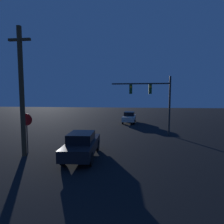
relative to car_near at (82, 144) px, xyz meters
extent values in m
cube|color=black|center=(0.00, 0.04, -0.11)|extent=(1.87, 4.32, 0.63)
cube|color=black|center=(0.01, -0.17, 0.48)|extent=(1.49, 1.84, 0.55)
cylinder|color=black|center=(-0.83, 1.31, -0.42)|extent=(0.22, 0.74, 0.73)
cylinder|color=black|center=(0.67, 1.40, -0.42)|extent=(0.22, 0.74, 0.73)
cylinder|color=black|center=(-0.68, -1.31, -0.42)|extent=(0.22, 0.74, 0.73)
cylinder|color=black|center=(0.82, -1.23, -0.42)|extent=(0.22, 0.74, 0.73)
sphere|color=#F9EFC6|center=(-0.57, 2.15, -0.05)|extent=(0.18, 0.18, 0.18)
sphere|color=#F9EFC6|center=(0.33, 2.20, -0.05)|extent=(0.18, 0.18, 0.18)
cube|color=beige|center=(2.64, 14.52, -0.11)|extent=(1.93, 4.34, 0.63)
cube|color=black|center=(2.65, 14.73, 0.48)|extent=(1.51, 1.86, 0.55)
cylinder|color=black|center=(3.29, 13.15, -0.42)|extent=(0.23, 0.74, 0.73)
cylinder|color=black|center=(1.79, 13.26, -0.42)|extent=(0.23, 0.74, 0.73)
cylinder|color=black|center=(3.48, 15.77, -0.42)|extent=(0.23, 0.74, 0.73)
cylinder|color=black|center=(1.98, 15.88, -0.42)|extent=(0.23, 0.74, 0.73)
sphere|color=#F9EFC6|center=(2.93, 12.35, -0.05)|extent=(0.18, 0.18, 0.18)
sphere|color=#F9EFC6|center=(2.04, 12.42, -0.05)|extent=(0.18, 0.18, 0.18)
cylinder|color=#2D2D2D|center=(6.51, 6.84, 1.99)|extent=(0.18, 0.18, 5.57)
cube|color=#2D2D2D|center=(3.77, 6.84, 4.11)|extent=(5.46, 0.12, 0.12)
cube|color=#1E471E|center=(4.69, 6.84, 3.60)|extent=(0.28, 0.28, 0.90)
cylinder|color=orange|center=(4.69, 6.69, 3.80)|extent=(0.20, 0.02, 0.20)
cube|color=#1E471E|center=(2.86, 6.84, 3.60)|extent=(0.28, 0.28, 0.90)
cylinder|color=orange|center=(2.86, 6.69, 3.80)|extent=(0.20, 0.02, 0.20)
cylinder|color=#2D2D2D|center=(-3.77, 0.42, 0.50)|extent=(0.07, 0.07, 2.58)
cylinder|color=red|center=(-3.77, 0.40, 1.40)|extent=(0.78, 0.03, 0.78)
cylinder|color=#4C3823|center=(-3.64, -0.15, 3.10)|extent=(0.28, 0.28, 7.78)
cube|color=#4C3823|center=(-3.64, -0.15, 6.22)|extent=(1.37, 0.14, 0.14)
camera|label=1|loc=(2.95, -10.05, 2.85)|focal=28.00mm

